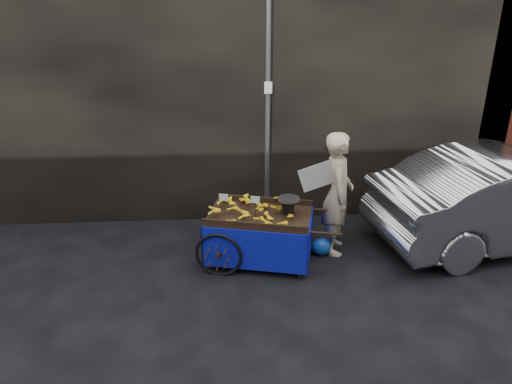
{
  "coord_description": "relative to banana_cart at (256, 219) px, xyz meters",
  "views": [
    {
      "loc": [
        -0.4,
        -6.42,
        3.99
      ],
      "look_at": [
        0.06,
        0.5,
        0.97
      ],
      "focal_mm": 35.0,
      "sensor_mm": 36.0,
      "label": 1
    }
  ],
  "objects": [
    {
      "name": "building_wall",
      "position": [
        0.35,
        2.45,
        1.81
      ],
      "size": [
        13.5,
        2.0,
        5.0
      ],
      "color": "black",
      "rests_on": "ground"
    },
    {
      "name": "banana_cart",
      "position": [
        0.0,
        0.0,
        0.0
      ],
      "size": [
        2.23,
        1.38,
        1.13
      ],
      "rotation": [
        0.0,
        0.0,
        -0.24
      ],
      "color": "black",
      "rests_on": "ground"
    },
    {
      "name": "street_pole",
      "position": [
        0.26,
        1.15,
        1.31
      ],
      "size": [
        0.12,
        0.1,
        4.0
      ],
      "color": "slate",
      "rests_on": "ground"
    },
    {
      "name": "plastic_bag",
      "position": [
        1.02,
        0.08,
        -0.56
      ],
      "size": [
        0.31,
        0.25,
        0.28
      ],
      "primitive_type": "ellipsoid",
      "color": "#1647A9",
      "rests_on": "ground"
    },
    {
      "name": "ground",
      "position": [
        -0.04,
        -0.15,
        -0.69
      ],
      "size": [
        80.0,
        80.0,
        0.0
      ],
      "primitive_type": "plane",
      "color": "black",
      "rests_on": "ground"
    },
    {
      "name": "vendor",
      "position": [
        1.24,
        0.22,
        0.27
      ],
      "size": [
        0.93,
        0.77,
        1.93
      ],
      "rotation": [
        0.0,
        0.0,
        1.41
      ],
      "color": "tan",
      "rests_on": "ground"
    }
  ]
}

